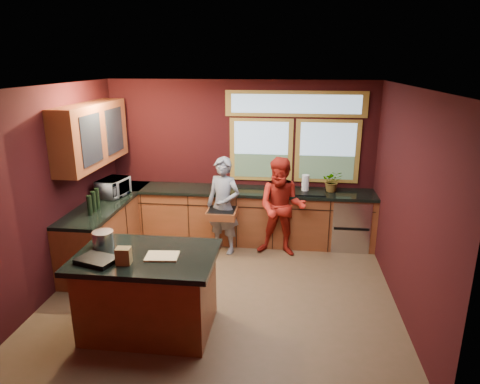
% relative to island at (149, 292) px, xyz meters
% --- Properties ---
extents(floor, '(4.50, 4.50, 0.00)m').
position_rel_island_xyz_m(floor, '(0.71, 0.95, -0.48)').
color(floor, brown).
rests_on(floor, ground).
extents(room_shell, '(4.52, 4.02, 2.71)m').
position_rel_island_xyz_m(room_shell, '(0.11, 1.27, 1.32)').
color(room_shell, black).
rests_on(room_shell, ground).
extents(back_counter, '(4.50, 0.64, 0.93)m').
position_rel_island_xyz_m(back_counter, '(0.91, 2.65, -0.01)').
color(back_counter, brown).
rests_on(back_counter, floor).
extents(left_counter, '(0.64, 2.30, 0.93)m').
position_rel_island_xyz_m(left_counter, '(-1.24, 1.80, -0.01)').
color(left_counter, brown).
rests_on(left_counter, floor).
extents(island, '(1.55, 1.05, 0.95)m').
position_rel_island_xyz_m(island, '(0.00, 0.00, 0.00)').
color(island, brown).
rests_on(island, floor).
extents(person_grey, '(0.66, 0.54, 1.57)m').
position_rel_island_xyz_m(person_grey, '(0.52, 2.20, 0.30)').
color(person_grey, slate).
rests_on(person_grey, floor).
extents(person_red, '(0.84, 0.69, 1.59)m').
position_rel_island_xyz_m(person_red, '(1.44, 2.20, 0.31)').
color(person_red, maroon).
rests_on(person_red, floor).
extents(microwave, '(0.43, 0.57, 0.28)m').
position_rel_island_xyz_m(microwave, '(-1.21, 2.04, 0.59)').
color(microwave, '#999999').
rests_on(microwave, left_counter).
extents(potted_plant, '(0.32, 0.28, 0.36)m').
position_rel_island_xyz_m(potted_plant, '(2.25, 2.70, 0.63)').
color(potted_plant, '#999999').
rests_on(potted_plant, back_counter).
extents(paper_towel, '(0.12, 0.12, 0.28)m').
position_rel_island_xyz_m(paper_towel, '(1.81, 2.65, 0.59)').
color(paper_towel, white).
rests_on(paper_towel, back_counter).
extents(cutting_board, '(0.37, 0.28, 0.02)m').
position_rel_island_xyz_m(cutting_board, '(0.20, -0.05, 0.48)').
color(cutting_board, tan).
rests_on(cutting_board, island).
extents(stock_pot, '(0.24, 0.24, 0.18)m').
position_rel_island_xyz_m(stock_pot, '(-0.55, 0.15, 0.56)').
color(stock_pot, silver).
rests_on(stock_pot, island).
extents(paper_bag, '(0.16, 0.13, 0.18)m').
position_rel_island_xyz_m(paper_bag, '(-0.15, -0.25, 0.56)').
color(paper_bag, brown).
rests_on(paper_bag, island).
extents(black_tray, '(0.46, 0.38, 0.05)m').
position_rel_island_xyz_m(black_tray, '(-0.45, -0.25, 0.49)').
color(black_tray, black).
rests_on(black_tray, island).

